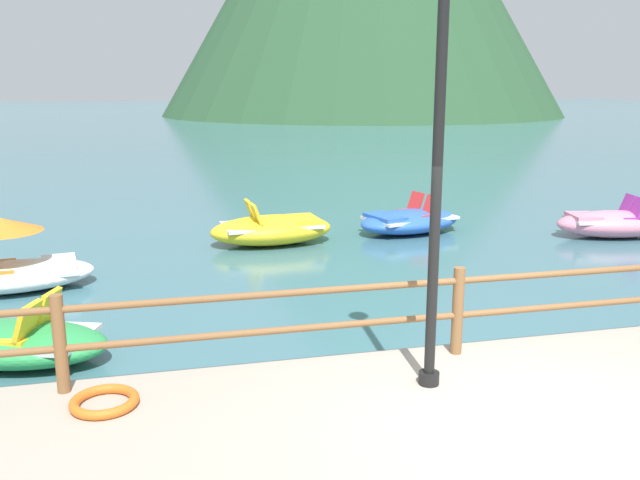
{
  "coord_description": "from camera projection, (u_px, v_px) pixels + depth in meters",
  "views": [
    {
      "loc": [
        -2.97,
        -4.61,
        3.2
      ],
      "look_at": [
        -0.67,
        5.0,
        0.9
      ],
      "focal_mm": 37.38,
      "sensor_mm": 36.0,
      "label": 1
    }
  ],
  "objects": [
    {
      "name": "lamp_post",
      "position": [
        440.0,
        98.0,
        5.8
      ],
      "size": [
        0.28,
        0.28,
        4.51
      ],
      "color": "black",
      "rests_on": "promenade_dock"
    },
    {
      "name": "life_ring",
      "position": [
        104.0,
        401.0,
        5.95
      ],
      "size": [
        0.61,
        0.61,
        0.09
      ],
      "primitive_type": "torus",
      "color": "orange",
      "rests_on": "promenade_dock"
    },
    {
      "name": "pedal_boat_1",
      "position": [
        409.0,
        221.0,
        14.78
      ],
      "size": [
        2.74,
        2.01,
        0.84
      ],
      "color": "blue",
      "rests_on": "ground"
    },
    {
      "name": "ground_plane",
      "position": [
        206.0,
        135.0,
        43.65
      ],
      "size": [
        200.0,
        200.0,
        0.0
      ],
      "primitive_type": "plane",
      "color": "#3D6B75"
    },
    {
      "name": "pedal_boat_4",
      "position": [
        614.0,
        223.0,
        14.33
      ],
      "size": [
        2.66,
        1.56,
        0.89
      ],
      "color": "pink",
      "rests_on": "ground"
    },
    {
      "name": "pedal_boat_0",
      "position": [
        13.0,
        266.0,
        10.62
      ],
      "size": [
        2.6,
        1.67,
        1.18
      ],
      "color": "white",
      "rests_on": "ground"
    },
    {
      "name": "pedal_boat_3",
      "position": [
        272.0,
        229.0,
        13.7
      ],
      "size": [
        2.63,
        1.54,
        0.91
      ],
      "color": "yellow",
      "rests_on": "ground"
    },
    {
      "name": "dock_railing",
      "position": [
        458.0,
        302.0,
        7.01
      ],
      "size": [
        23.92,
        0.12,
        0.95
      ],
      "color": "brown",
      "rests_on": "promenade_dock"
    },
    {
      "name": "pedal_boat_5",
      "position": [
        11.0,
        342.0,
        7.85
      ],
      "size": [
        2.57,
        1.88,
        0.82
      ],
      "color": "green",
      "rests_on": "ground"
    }
  ]
}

